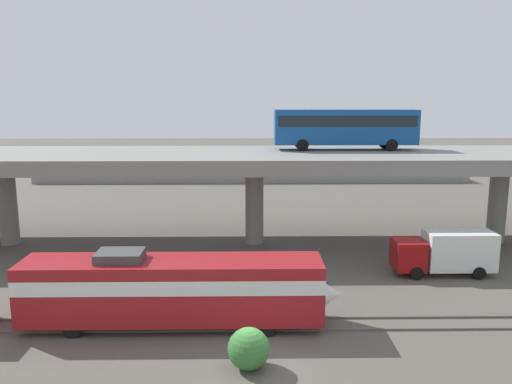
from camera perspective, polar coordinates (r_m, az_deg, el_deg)
ground_plane at (r=25.24m, az=0.42°, el=-18.29°), size 260.00×260.00×0.00m
rail_strip_near at (r=28.11m, az=0.26°, el=-14.99°), size 110.00×0.12×0.12m
rail_strip_far at (r=29.47m, az=0.20°, el=-13.73°), size 110.00×0.12×0.12m
train_locomotive at (r=28.14m, az=-7.55°, el=-10.33°), size 16.92×3.04×4.18m
highway_overpass at (r=42.45m, az=-0.18°, el=3.33°), size 96.00×11.46×7.65m
transit_bus_on_overpass at (r=44.86m, az=9.81°, el=7.23°), size 12.00×2.68×3.40m
service_truck_west at (r=38.18m, az=20.19°, el=-6.15°), size 6.80×2.46×3.04m
pier_parking_lot at (r=77.95m, az=-0.49°, el=2.13°), size 61.85×10.23×1.59m
parked_car_0 at (r=77.71m, az=-13.07°, el=3.00°), size 4.46×1.85×1.50m
parked_car_1 at (r=80.95m, az=12.46°, el=3.31°), size 4.05×1.93×1.50m
parked_car_2 at (r=80.12m, az=-6.70°, el=3.42°), size 4.34×1.90×1.50m
parked_car_3 at (r=82.90m, az=15.77°, el=3.33°), size 4.43×1.91×1.50m
parked_car_4 at (r=79.85m, az=-18.11°, el=2.94°), size 4.64×1.93×1.50m
harbor_water at (r=100.85m, az=-0.58°, el=3.59°), size 140.00×36.00×0.01m
shrub_right at (r=24.37m, az=-0.81°, el=-16.87°), size 1.91×1.91×1.91m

